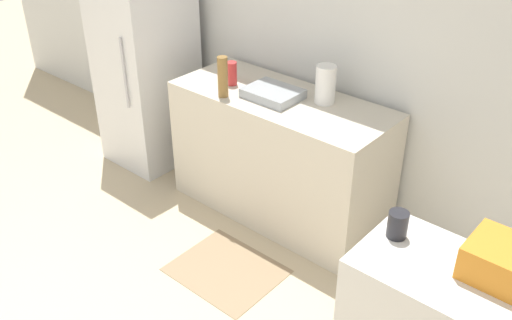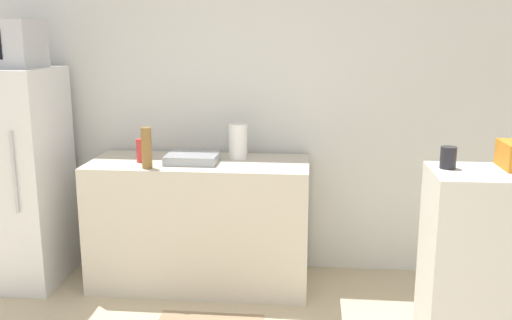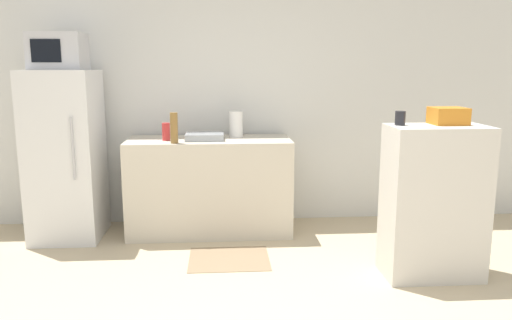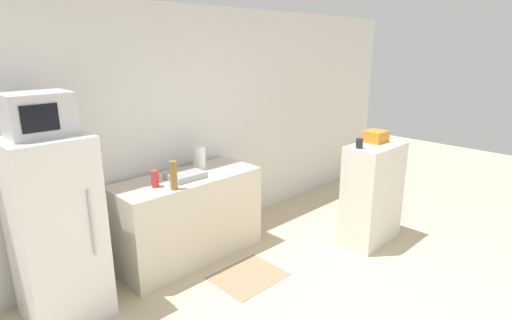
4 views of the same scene
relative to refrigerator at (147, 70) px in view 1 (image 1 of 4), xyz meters
The scene contains 10 objects.
wall_back 1.56m from the refrigerator, 17.69° to the left, with size 8.00×0.06×2.60m, color silver.
refrigerator is the anchor object (origin of this frame).
counter 1.34m from the refrigerator, ahead, with size 1.53×0.63×0.90m, color beige.
sink_basin 1.28m from the refrigerator, ahead, with size 0.35×0.28×0.06m, color #9EA3A8.
bottle_tall 1.05m from the refrigerator, ahead, with size 0.07×0.07×0.27m, color olive.
bottle_short 0.94m from the refrigerator, ahead, with size 0.07×0.07×0.16m, color red.
basket 3.29m from the refrigerator, 18.26° to the right, with size 0.24×0.22×0.13m, color orange.
jar 2.95m from the refrigerator, 21.16° to the right, with size 0.08×0.08×0.10m, color #232328.
paper_towel_roll 1.59m from the refrigerator, ahead, with size 0.13×0.13×0.25m, color white.
kitchen_rug 1.79m from the refrigerator, 24.66° to the right, with size 0.66×0.55×0.01m, color #937A5B.
Camera 1 is at (2.01, -0.33, 2.45)m, focal length 40.00 mm.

